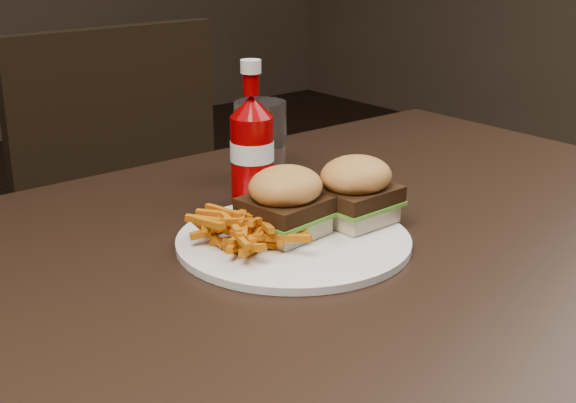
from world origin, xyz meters
TOP-DOWN VIEW (x-y plane):
  - dining_table at (0.00, 0.00)m, footprint 1.20×0.80m
  - chair_far at (0.12, 0.94)m, footprint 0.45×0.45m
  - plate at (-0.03, 0.01)m, footprint 0.27×0.27m
  - sandwich_half_a at (-0.03, 0.03)m, footprint 0.09×0.08m
  - sandwich_half_b at (0.06, 0.01)m, footprint 0.08×0.08m
  - fries_pile at (-0.09, 0.02)m, footprint 0.13×0.13m
  - ketchup_bottle at (0.02, 0.16)m, footprint 0.07×0.07m
  - tumbler at (0.09, 0.23)m, footprint 0.09×0.09m

SIDE VIEW (x-z plane):
  - chair_far at x=0.12m, z-range 0.41..0.45m
  - dining_table at x=0.00m, z-range 0.71..0.75m
  - plate at x=-0.03m, z-range 0.75..0.76m
  - sandwich_half_a at x=-0.03m, z-range 0.76..0.78m
  - sandwich_half_b at x=0.06m, z-range 0.76..0.78m
  - fries_pile at x=-0.09m, z-range 0.76..0.80m
  - tumbler at x=0.09m, z-range 0.75..0.86m
  - ketchup_bottle at x=0.02m, z-range 0.75..0.87m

